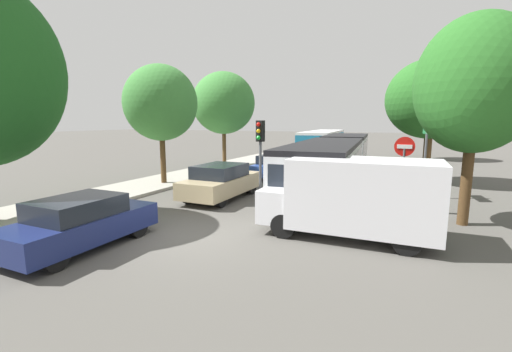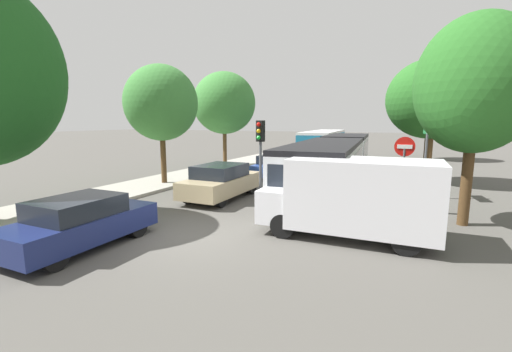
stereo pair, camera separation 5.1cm
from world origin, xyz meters
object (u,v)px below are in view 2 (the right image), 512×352
Objects in this scene: traffic_light at (260,142)px; tree_right_mid at (431,99)px; articulated_bus at (336,158)px; white_van at (354,196)px; queued_car_navy at (80,222)px; tree_left_mid at (161,103)px; tree_left_far at (225,105)px; queued_car_tan at (221,181)px; queued_car_blue at (275,166)px; city_bus_rear at (324,142)px; direction_sign_post at (427,140)px; tree_right_near at (473,89)px; no_entry_sign at (404,163)px; tree_right_far at (433,114)px.

tree_right_mid is (6.66, 7.27, 2.03)m from traffic_light.
articulated_bus reaches higher than white_van.
queued_car_navy is 9.83m from tree_left_mid.
queued_car_navy is 0.60× the size of tree_right_mid.
queued_car_navy is at bearing -73.91° from tree_left_far.
queued_car_tan is 1.10× the size of queued_car_blue.
tree_left_mid reaches higher than articulated_bus.
city_bus_rear is 17.49m from direction_sign_post.
queued_car_blue is at bearing -167.96° from tree_right_mid.
tree_left_far is (-4.86, 2.44, 3.82)m from queued_car_blue.
tree_right_near is (9.08, -6.18, 3.68)m from queued_car_blue.
white_van is 5.91m from traffic_light.
tree_left_far is at bearing 16.09° from queued_car_navy.
tree_right_near reaches higher than direction_sign_post.
queued_car_navy is at bearing -4.92° from traffic_light.
tree_left_far reaches higher than queued_car_tan.
queued_car_blue is 6.64m from tree_left_far.
city_bus_rear is 4.11× the size of no_entry_sign.
no_entry_sign is at bearing -46.11° from queued_car_navy.
queued_car_navy is at bearing 178.21° from queued_car_blue.
white_van is 1.79× the size of no_entry_sign.
no_entry_sign is 0.45× the size of tree_right_far.
traffic_light is at bearing -91.27° from no_entry_sign.
traffic_light is at bearing -64.05° from queued_car_tan.
no_entry_sign is 3.16m from tree_right_near.
articulated_bus is at bearing -103.78° from queued_car_blue.
no_entry_sign is (7.62, 7.33, 1.17)m from queued_car_navy.
no_entry_sign is (3.38, -4.72, 0.45)m from articulated_bus.
tree_left_mid is at bearing -69.79° from articulated_bus.
tree_right_near is 20.82m from tree_right_far.
no_entry_sign reaches higher than queued_car_navy.
no_entry_sign is 0.78× the size of direction_sign_post.
queued_car_navy is 0.79× the size of white_van.
articulated_bus is 4.24× the size of queued_car_blue.
city_bus_rear reaches higher than queued_car_tan.
no_entry_sign is at bearing -110.27° from white_van.
queued_car_navy is 0.61× the size of tree_right_near.
white_van is at bearing -58.80° from queued_car_navy.
tree_right_mid reaches higher than direction_sign_post.
queued_car_tan is 10.64m from tree_left_far.
tree_right_far is (8.83, 20.91, 3.22)m from queued_car_tan.
tree_left_mid is (-10.50, 4.31, 3.05)m from white_van.
queued_car_tan is at bearing 176.32° from city_bus_rear.
articulated_bus is at bearing 135.05° from tree_right_near.
tree_left_far is 13.03m from tree_right_mid.
traffic_light is at bearing -7.23° from tree_left_mid.
queued_car_tan is at bearing -54.68° from traffic_light.
tree_left_far is at bearing 176.90° from tree_right_mid.
tree_right_mid is at bearing -92.84° from tree_right_far.
tree_left_far is at bearing -31.56° from direction_sign_post.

